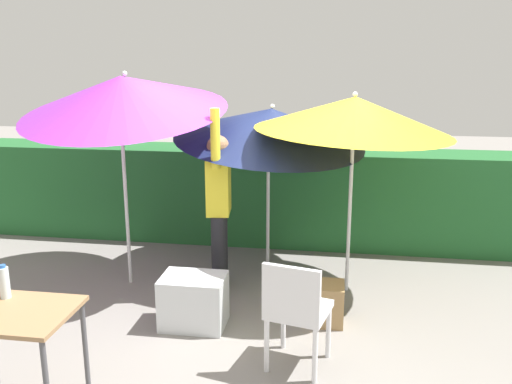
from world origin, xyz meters
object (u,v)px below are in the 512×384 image
object	(u,v)px
umbrella_rainbow	(354,114)
chair_plastic	(296,308)
umbrella_orange	(123,94)
folding_table	(12,323)
crate_cardboard	(323,303)
person_vendor	(219,202)
umbrella_yellow	(270,125)
bottle_water	(4,282)
cooler_box	(194,301)

from	to	relation	value
umbrella_rainbow	chair_plastic	size ratio (longest dim) A/B	2.28
umbrella_rainbow	umbrella_orange	size ratio (longest dim) A/B	0.86
folding_table	crate_cardboard	bearing A→B (deg)	38.52
person_vendor	folding_table	world-z (taller)	person_vendor
chair_plastic	umbrella_orange	bearing A→B (deg)	143.16
folding_table	umbrella_yellow	bearing A→B (deg)	64.04
crate_cardboard	bottle_water	size ratio (longest dim) A/B	1.54
umbrella_orange	cooler_box	xyz separation A→B (m)	(0.88, -0.81, -1.75)
chair_plastic	crate_cardboard	size ratio (longest dim) A/B	2.41
cooler_box	bottle_water	distance (m)	1.66
folding_table	chair_plastic	bearing A→B (deg)	23.50
bottle_water	cooler_box	bearing A→B (deg)	49.48
chair_plastic	person_vendor	bearing A→B (deg)	123.10
chair_plastic	bottle_water	world-z (taller)	bottle_water
chair_plastic	folding_table	distance (m)	1.97
cooler_box	umbrella_yellow	bearing A→B (deg)	70.80
umbrella_orange	bottle_water	size ratio (longest dim) A/B	9.85
umbrella_rainbow	umbrella_orange	bearing A→B (deg)	-175.85
umbrella_yellow	crate_cardboard	size ratio (longest dim) A/B	5.65
umbrella_rainbow	person_vendor	distance (m)	1.57
umbrella_yellow	cooler_box	world-z (taller)	umbrella_yellow
chair_plastic	crate_cardboard	xyz separation A→B (m)	(0.19, 0.80, -0.33)
umbrella_yellow	cooler_box	xyz separation A→B (m)	(-0.50, -1.42, -1.39)
umbrella_orange	chair_plastic	size ratio (longest dim) A/B	2.66
cooler_box	bottle_water	world-z (taller)	bottle_water
bottle_water	umbrella_rainbow	bearing A→B (deg)	42.32
folding_table	cooler_box	bearing A→B (deg)	57.65
umbrella_yellow	bottle_water	xyz separation A→B (m)	(-1.49, -2.59, -0.77)
bottle_water	chair_plastic	bearing A→B (deg)	17.30
umbrella_yellow	umbrella_rainbow	bearing A→B (deg)	-27.43
umbrella_orange	crate_cardboard	world-z (taller)	umbrella_orange
umbrella_orange	folding_table	distance (m)	2.54
cooler_box	folding_table	xyz separation A→B (m)	(-0.85, -1.35, 0.42)
person_vendor	crate_cardboard	xyz separation A→B (m)	(1.08, -0.56, -0.75)
umbrella_rainbow	cooler_box	xyz separation A→B (m)	(-1.36, -0.98, -1.57)
umbrella_yellow	person_vendor	xyz separation A→B (m)	(-0.43, -0.62, -0.69)
umbrella_orange	umbrella_yellow	size ratio (longest dim) A/B	1.13
umbrella_yellow	chair_plastic	xyz separation A→B (m)	(0.46, -1.98, -1.11)
umbrella_rainbow	cooler_box	size ratio (longest dim) A/B	3.60
umbrella_yellow	folding_table	size ratio (longest dim) A/B	2.61
umbrella_rainbow	person_vendor	xyz separation A→B (m)	(-1.29, -0.17, -0.87)
umbrella_orange	person_vendor	bearing A→B (deg)	-0.64
umbrella_rainbow	bottle_water	bearing A→B (deg)	-137.68
bottle_water	umbrella_orange	bearing A→B (deg)	86.63
umbrella_orange	crate_cardboard	size ratio (longest dim) A/B	6.40
chair_plastic	cooler_box	size ratio (longest dim) A/B	1.58
person_vendor	chair_plastic	xyz separation A→B (m)	(0.89, -1.36, -0.42)
person_vendor	crate_cardboard	bearing A→B (deg)	-27.58
cooler_box	folding_table	size ratio (longest dim) A/B	0.71
folding_table	umbrella_rainbow	bearing A→B (deg)	46.43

